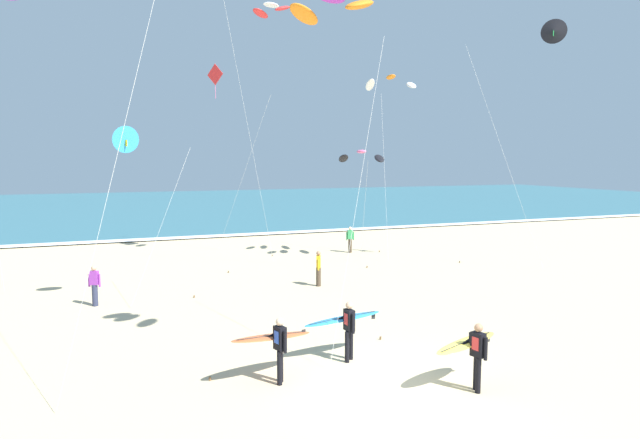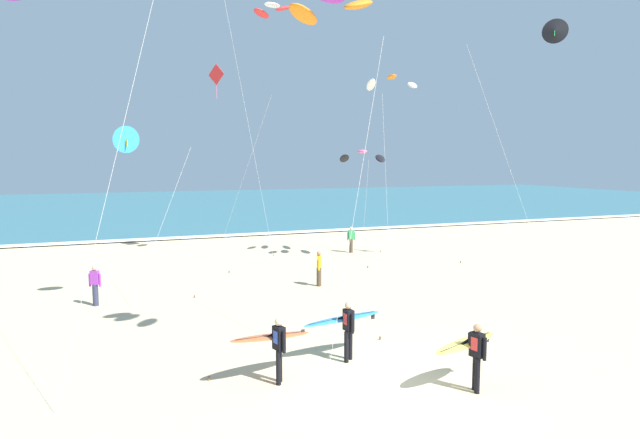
% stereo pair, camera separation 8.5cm
% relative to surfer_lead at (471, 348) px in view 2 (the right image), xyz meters
% --- Properties ---
extents(ground_plane, '(160.00, 160.00, 0.00)m').
position_rel_surfer_lead_xyz_m(ground_plane, '(-1.61, 0.72, -1.04)').
color(ground_plane, '#D1BA8E').
extents(ocean_water, '(160.00, 60.00, 0.08)m').
position_rel_surfer_lead_xyz_m(ocean_water, '(-1.61, 58.99, -1.00)').
color(ocean_water, '#336B7A').
rests_on(ocean_water, ground).
extents(shoreline_foam, '(160.00, 1.37, 0.01)m').
position_rel_surfer_lead_xyz_m(shoreline_foam, '(-1.61, 29.29, -0.96)').
color(shoreline_foam, white).
rests_on(shoreline_foam, ocean_water).
extents(surfer_lead, '(2.12, 1.13, 1.71)m').
position_rel_surfer_lead_xyz_m(surfer_lead, '(0.00, 0.00, 0.00)').
color(surfer_lead, black).
rests_on(surfer_lead, ground).
extents(surfer_trailing, '(2.47, 0.99, 1.71)m').
position_rel_surfer_lead_xyz_m(surfer_trailing, '(-2.05, 3.03, 0.00)').
color(surfer_trailing, black).
rests_on(surfer_trailing, ground).
extents(surfer_third, '(2.44, 1.21, 1.71)m').
position_rel_surfer_lead_xyz_m(surfer_third, '(-4.35, 2.22, 0.01)').
color(surfer_third, black).
rests_on(surfer_third, ground).
extents(kite_arc_violet_near, '(3.54, 3.00, 9.81)m').
position_rel_surfer_lead_xyz_m(kite_arc_violet_near, '(-2.78, 2.42, 8.44)').
color(kite_arc_violet_near, orange).
rests_on(kite_arc_violet_near, ground).
extents(kite_arc_amber_mid, '(2.98, 4.10, 10.16)m').
position_rel_surfer_lead_xyz_m(kite_arc_amber_mid, '(6.28, 16.01, 8.72)').
color(kite_arc_amber_mid, white).
rests_on(kite_arc_amber_mid, ground).
extents(kite_arc_ivory_far, '(3.87, 2.91, 13.77)m').
position_rel_surfer_lead_xyz_m(kite_arc_ivory_far, '(0.17, 17.84, 12.39)').
color(kite_arc_ivory_far, red).
rests_on(kite_arc_ivory_far, ground).
extents(kite_diamond_scarlet_high, '(2.92, 4.01, 11.44)m').
position_rel_surfer_lead_xyz_m(kite_diamond_scarlet_high, '(-1.68, 23.34, 9.36)').
color(kite_diamond_scarlet_high, red).
rests_on(kite_diamond_scarlet_high, ground).
extents(kite_arc_rose_low, '(2.74, 2.95, 6.19)m').
position_rel_surfer_lead_xyz_m(kite_arc_rose_low, '(4.95, 16.79, 4.78)').
color(kite_arc_rose_low, black).
rests_on(kite_arc_rose_low, ground).
extents(kite_delta_charcoal_distant, '(3.35, 3.81, 12.55)m').
position_rel_surfer_lead_xyz_m(kite_delta_charcoal_distant, '(12.56, 11.03, 10.83)').
color(kite_delta_charcoal_distant, black).
rests_on(kite_delta_charcoal_distant, ground).
extents(kite_delta_cobalt_outer, '(3.01, 1.06, 6.90)m').
position_rel_surfer_lead_xyz_m(kite_delta_cobalt_outer, '(-7.49, 10.91, 5.31)').
color(kite_delta_cobalt_outer, '#2D99DB').
rests_on(kite_delta_cobalt_outer, ground).
extents(bystander_yellow_top, '(0.29, 0.47, 1.59)m').
position_rel_surfer_lead_xyz_m(bystander_yellow_top, '(0.50, 11.82, -0.23)').
color(bystander_yellow_top, '#4C3D2D').
rests_on(bystander_yellow_top, ground).
extents(bystander_purple_top, '(0.45, 0.31, 1.59)m').
position_rel_surfer_lead_xyz_m(bystander_purple_top, '(-8.80, 11.79, -0.23)').
color(bystander_purple_top, '#2D334C').
rests_on(bystander_purple_top, ground).
extents(bystander_green_top, '(0.49, 0.24, 1.59)m').
position_rel_surfer_lead_xyz_m(bystander_green_top, '(5.53, 19.52, -0.23)').
color(bystander_green_top, '#4C3D2D').
rests_on(bystander_green_top, ground).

